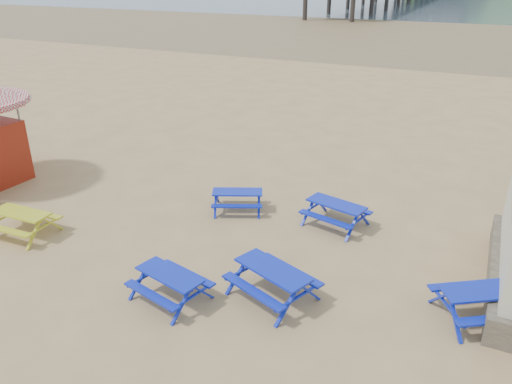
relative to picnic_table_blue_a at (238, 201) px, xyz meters
The scene contains 8 objects.
ground 2.15m from the picnic_table_blue_a, 64.21° to the right, with size 400.00×400.00×0.00m, color tan.
wet_sand 53.09m from the picnic_table_blue_a, 89.00° to the left, with size 400.00×400.00×0.00m, color olive.
picnic_table_blue_a is the anchor object (origin of this frame).
picnic_table_blue_b 3.29m from the picnic_table_blue_a, ahead, with size 2.13×1.87×0.77m.
picnic_table_blue_d 4.94m from the picnic_table_blue_a, 52.87° to the right, with size 2.40×2.18×0.82m.
picnic_table_blue_e 5.12m from the picnic_table_blue_a, 81.44° to the right, with size 2.02×1.77×0.73m.
picnic_table_blue_f 8.08m from the picnic_table_blue_a, 19.19° to the right, with size 2.46×2.35×0.81m.
picnic_table_yellow 6.64m from the picnic_table_blue_a, 140.14° to the right, with size 1.87×1.53×0.76m.
Camera 1 is at (6.02, -11.37, 7.42)m, focal length 35.00 mm.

